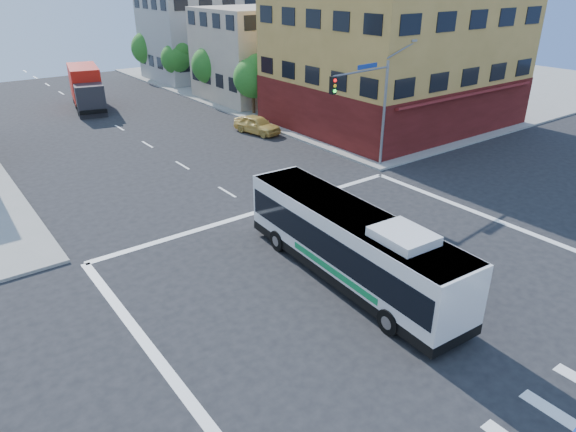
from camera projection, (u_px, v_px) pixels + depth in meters
ground at (386, 287)px, 21.44m from camera, size 120.00×120.00×0.00m
sidewalk_ne at (375, 77)px, 65.76m from camera, size 50.00×50.00×0.15m
corner_building_ne at (395, 53)px, 43.17m from camera, size 18.10×15.44×14.00m
building_east_near at (263, 53)px, 53.37m from camera, size 12.06×10.06×9.00m
building_east_far at (199, 37)px, 63.31m from camera, size 12.06×10.06×10.00m
signal_mast_ne at (368, 97)px, 31.94m from camera, size 7.91×1.13×8.07m
street_tree_a at (254, 75)px, 46.62m from camera, size 3.60×3.60×5.53m
street_tree_b at (211, 63)px, 52.35m from camera, size 3.80×3.80×5.79m
street_tree_c at (177, 57)px, 58.27m from camera, size 3.40×3.40×5.29m
street_tree_d at (148, 46)px, 63.90m from camera, size 4.00×4.00×6.03m
transit_bus at (350, 243)px, 21.36m from camera, size 3.22×11.86×3.47m
box_truck at (87, 89)px, 49.66m from camera, size 4.24×8.96×3.88m
parked_car at (257, 125)px, 42.13m from camera, size 2.61×4.53×1.45m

